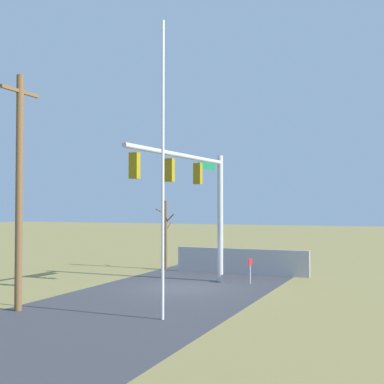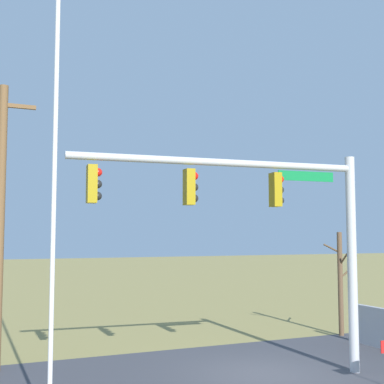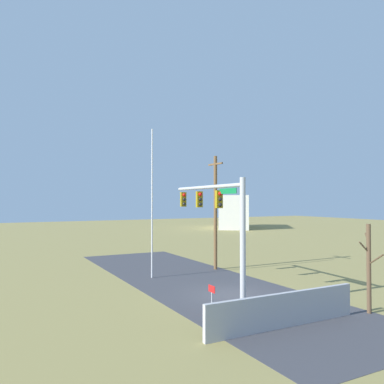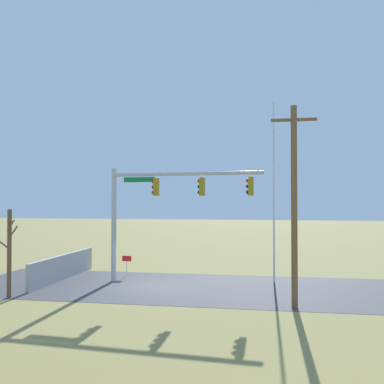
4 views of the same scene
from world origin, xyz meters
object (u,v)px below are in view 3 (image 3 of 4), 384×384
signal_mast (218,211)px  flagpole (152,203)px  distant_building (234,212)px  open_sign (212,292)px  bare_tree (369,267)px  utility_pole (215,210)px

signal_mast → flagpole: (-6.17, -1.33, 0.42)m
flagpole → distant_building: flagpole is taller
open_sign → flagpole: bearing=176.7°
bare_tree → distant_building: size_ratio=0.36×
utility_pole → open_sign: 11.56m
open_sign → signal_mast: bearing=142.9°
distant_building → utility_pole: bearing=178.4°
open_sign → distant_building: 54.29m
flagpole → open_sign: size_ratio=8.17×
open_sign → distant_building: (-44.29, 31.33, 2.13)m
open_sign → utility_pole: bearing=147.6°
flagpole → signal_mast: bearing=12.2°
utility_pole → bare_tree: bearing=1.6°
signal_mast → bare_tree: bearing=36.5°
utility_pole → open_sign: (9.30, -5.90, -3.51)m
signal_mast → flagpole: bearing=-167.8°
utility_pole → signal_mast: bearing=-30.6°
flagpole → open_sign: (8.59, -0.49, -4.08)m
utility_pole → open_sign: bearing=-32.4°
flagpole → distant_building: size_ratio=0.87×
bare_tree → open_sign: size_ratio=3.35×
signal_mast → open_sign: bearing=-37.1°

